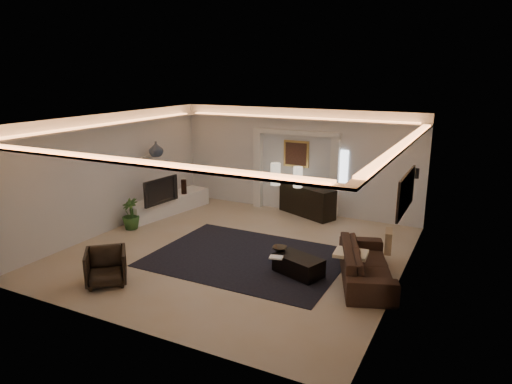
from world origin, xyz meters
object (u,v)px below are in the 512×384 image
at_px(console, 307,201).
at_px(sofa, 366,264).
at_px(coffee_table, 298,265).
at_px(armchair, 106,267).

relative_size(console, sofa, 0.75).
xyz_separation_m(coffee_table, armchair, (-3.07, -1.97, 0.13)).
bearing_deg(armchair, console, 30.77).
bearing_deg(armchair, coffee_table, -8.77).
bearing_deg(coffee_table, armchair, -127.45).
height_order(coffee_table, armchair, armchair).
bearing_deg(sofa, armchair, 98.67).
distance_m(console, sofa, 4.19).
relative_size(console, armchair, 2.29).
distance_m(sofa, armchair, 4.90).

